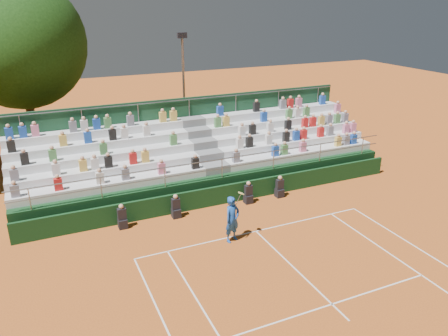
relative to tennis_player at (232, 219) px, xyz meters
name	(u,v)px	position (x,y,z in m)	size (l,w,h in m)	color
ground	(256,231)	(1.31, 0.28, -1.03)	(90.00, 90.00, 0.00)	#BA591F
courtside_wall	(226,194)	(1.31, 3.48, -0.53)	(20.00, 0.15, 1.00)	black
line_officials	(210,202)	(0.23, 3.03, -0.55)	(8.60, 0.40, 1.19)	black
grandstand	(203,163)	(1.32, 6.72, 0.05)	(20.00, 5.20, 4.40)	black
tennis_player	(232,219)	(0.00, 0.00, 0.00)	(0.97, 0.72, 2.22)	#174CAE
tree_east	(19,43)	(-7.15, 14.00, 6.28)	(7.66, 7.66, 11.15)	#362613
floodlight_mast	(184,84)	(2.24, 12.32, 3.52)	(0.60, 0.25, 7.75)	gray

